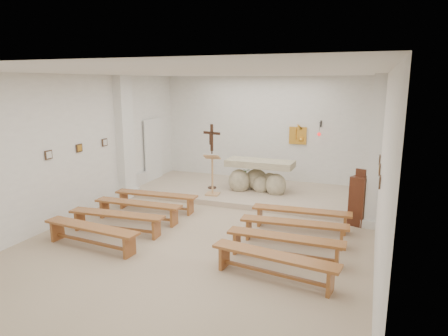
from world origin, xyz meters
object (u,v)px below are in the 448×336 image
at_px(crucifix_stand, 212,152).
at_px(bench_left_front, 156,198).
at_px(bench_left_second, 138,207).
at_px(bench_right_second, 294,227).
at_px(bench_right_front, 301,214).
at_px(bench_left_fourth, 91,231).
at_px(bench_right_third, 285,242).
at_px(lectern, 212,174).
at_px(bench_right_fourth, 274,261).
at_px(altar, 259,178).
at_px(bench_left_third, 117,218).
at_px(donation_pedestal, 359,200).

relative_size(crucifix_stand, bench_left_front, 0.87).
height_order(bench_left_second, bench_right_second, same).
height_order(crucifix_stand, bench_right_front, crucifix_stand).
xyz_separation_m(bench_left_second, bench_right_second, (3.80, 0.00, 0.00)).
bearing_deg(bench_right_second, bench_left_fourth, -160.14).
distance_m(crucifix_stand, bench_right_third, 5.00).
bearing_deg(bench_left_fourth, lectern, 80.91).
relative_size(bench_right_front, bench_right_fourth, 1.00).
bearing_deg(altar, lectern, -140.26).
relative_size(bench_left_third, bench_right_third, 1.01).
height_order(bench_left_front, bench_right_fourth, same).
xyz_separation_m(bench_left_front, bench_left_fourth, (-0.00, -2.58, 0.00)).
xyz_separation_m(lectern, crucifix_stand, (-0.29, 0.67, 0.52)).
bearing_deg(donation_pedestal, lectern, -168.14).
height_order(altar, lectern, lectern).
distance_m(altar, donation_pedestal, 3.26).
height_order(lectern, crucifix_stand, crucifix_stand).
bearing_deg(bench_right_fourth, crucifix_stand, 131.29).
height_order(bench_left_second, bench_left_third, same).
distance_m(donation_pedestal, bench_left_front, 5.06).
distance_m(bench_left_fourth, bench_right_fourth, 3.80).
bearing_deg(altar, bench_right_front, -52.85).
height_order(bench_left_third, bench_left_fourth, same).
xyz_separation_m(lectern, bench_right_fourth, (2.79, -4.00, -0.40)).
bearing_deg(lectern, bench_left_front, -131.73).
bearing_deg(lectern, bench_left_second, -120.31).
bearing_deg(bench_right_front, bench_left_second, -170.81).
distance_m(crucifix_stand, bench_right_front, 3.84).
distance_m(lectern, bench_left_second, 2.53).
relative_size(lectern, bench_right_front, 0.54).
distance_m(bench_right_third, bench_left_fourth, 3.89).
bearing_deg(bench_left_second, bench_left_fourth, -91.62).
distance_m(bench_right_front, bench_left_fourth, 4.59).
xyz_separation_m(lectern, bench_right_second, (2.79, -2.29, -0.40)).
height_order(crucifix_stand, bench_right_second, crucifix_stand).
height_order(bench_left_front, bench_left_third, same).
distance_m(altar, bench_left_second, 3.82).
bearing_deg(bench_left_fourth, crucifix_stand, 86.33).
height_order(bench_left_fourth, bench_right_fourth, same).
height_order(bench_right_third, bench_right_fourth, same).
distance_m(bench_left_front, bench_left_third, 1.72).
bearing_deg(bench_right_second, bench_right_third, -94.49).
distance_m(altar, bench_right_front, 2.86).
relative_size(donation_pedestal, bench_right_fourth, 0.60).
distance_m(bench_right_front, bench_right_third, 1.72).
relative_size(bench_right_front, bench_right_second, 1.00).
bearing_deg(bench_left_fourth, altar, 71.51).
distance_m(lectern, donation_pedestal, 4.05).
xyz_separation_m(altar, bench_right_fourth, (1.67, -4.89, -0.19)).
bearing_deg(bench_left_third, altar, 57.78).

